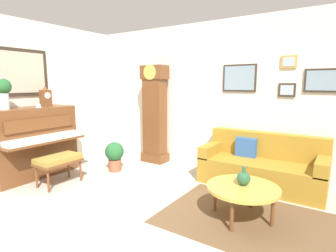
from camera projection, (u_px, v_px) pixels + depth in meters
ground_plane at (119, 214)px, 3.52m from camera, size 6.40×6.00×0.10m
wall_left at (9, 97)px, 4.71m from camera, size 0.13×4.90×2.80m
wall_back at (203, 96)px, 5.26m from camera, size 5.30×0.13×2.80m
area_rug at (249, 220)px, 3.27m from camera, size 2.10×1.50×0.01m
piano at (33, 142)px, 4.77m from camera, size 0.87×1.44×1.24m
piano_bench at (58, 161)px, 4.38m from camera, size 0.42×0.70×0.48m
grandfather_clock at (155, 117)px, 5.61m from camera, size 0.52×0.34×2.03m
couch at (262, 166)px, 4.37m from camera, size 1.90×0.80×0.84m
coffee_table at (243, 189)px, 3.27m from camera, size 0.88×0.88×0.42m
mantel_clock at (46, 97)px, 4.90m from camera, size 0.13×0.18×0.38m
flower_vase at (3, 90)px, 4.28m from camera, size 0.26×0.26×0.58m
teacup at (39, 106)px, 4.67m from camera, size 0.12×0.12×0.06m
green_jug at (244, 178)px, 3.29m from camera, size 0.17×0.17×0.24m
potted_plant at (115, 154)px, 5.08m from camera, size 0.36×0.36×0.56m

